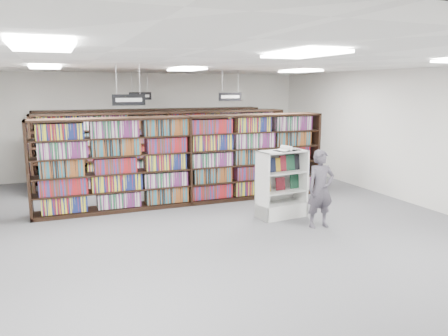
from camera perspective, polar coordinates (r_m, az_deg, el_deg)
name	(u,v)px	position (r m, az deg, el deg)	size (l,w,h in m)	color
floor	(218,227)	(8.79, -0.80, -7.77)	(12.00, 12.00, 0.00)	#58575D
ceiling	(218,63)	(8.36, -0.85, 13.54)	(10.00, 12.00, 0.10)	silver
wall_back	(151,124)	(14.17, -9.53, 5.67)	(10.00, 0.10, 3.20)	silver
wall_right	(417,137)	(11.21, 23.86, 3.69)	(0.10, 12.00, 3.20)	silver
bookshelf_row_near	(188,160)	(10.38, -4.75, 1.01)	(7.00, 0.60, 2.10)	black
bookshelf_row_mid	(167,149)	(12.29, -7.47, 2.43)	(7.00, 0.60, 2.10)	black
bookshelf_row_far	(153,142)	(13.93, -9.20, 3.33)	(7.00, 0.60, 2.10)	black
aisle_sign_left	(129,99)	(8.93, -12.33, 8.82)	(0.65, 0.02, 0.80)	#B2B2B7
aisle_sign_right	(230,96)	(11.69, 0.83, 9.39)	(0.65, 0.02, 0.80)	#B2B2B7
aisle_sign_center	(140,95)	(13.04, -10.89, 9.32)	(0.65, 0.02, 0.80)	#B2B2B7
troffer_front_left	(42,46)	(4.82, -22.72, 14.53)	(0.60, 1.20, 0.04)	white
troffer_front_center	(304,54)	(5.66, 10.36, 14.44)	(0.60, 1.20, 0.04)	white
troffer_back_left	(45,67)	(9.81, -22.34, 12.09)	(0.60, 1.20, 0.04)	white
troffer_back_center	(186,69)	(10.25, -4.93, 12.72)	(0.60, 1.20, 0.04)	white
troffer_back_right	(300,71)	(11.48, 9.90, 12.36)	(0.60, 1.20, 0.04)	white
endcap_display	(281,194)	(9.48, 7.39, -3.43)	(1.08, 0.62, 1.45)	silver
open_book	(287,149)	(9.26, 8.21, 2.46)	(0.60, 0.44, 0.12)	black
shopper	(321,189)	(8.84, 12.50, -2.68)	(0.57, 0.37, 1.56)	#504B56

